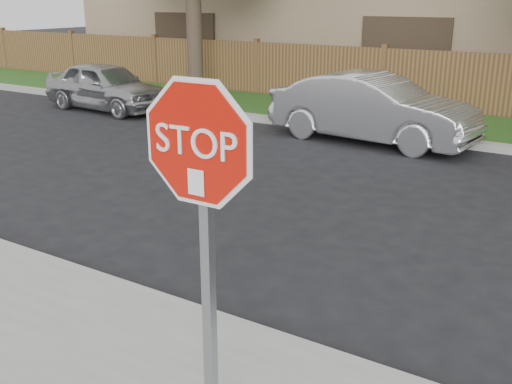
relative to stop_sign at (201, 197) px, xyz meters
The scene contains 4 objects.
ground 2.36m from the stop_sign, 81.21° to the left, with size 90.00×90.00×0.00m, color black.
stop_sign is the anchor object (origin of this frame).
sedan_far_left 13.25m from the stop_sign, 138.43° to the left, with size 1.50×3.72×1.27m, color #ABACB0.
sedan_left 9.49m from the stop_sign, 105.60° to the left, with size 1.49×4.27×1.41m, color silver.
Camera 1 is at (1.75, -4.03, 2.92)m, focal length 42.00 mm.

